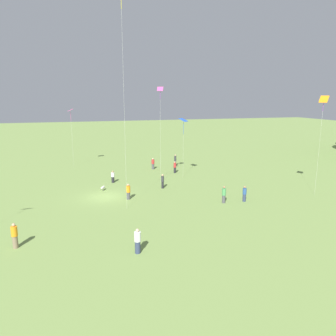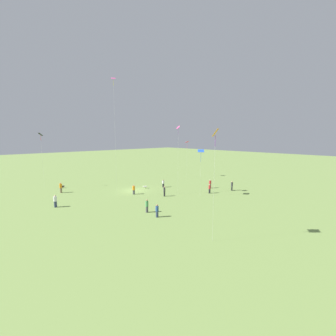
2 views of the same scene
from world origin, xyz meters
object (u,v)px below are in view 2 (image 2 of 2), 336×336
(person_2, at_px, (55,201))
(person_3, at_px, (210,184))
(kite_2, at_px, (187,143))
(kite_3, at_px, (215,137))
(kite_1, at_px, (41,137))
(person_7, at_px, (157,211))
(kite_5, at_px, (201,152))
(kite_0, at_px, (114,90))
(person_8, at_px, (147,206))
(person_6, at_px, (164,191))
(person_9, at_px, (210,189))
(person_0, at_px, (61,188))
(kite_4, at_px, (178,131))
(person_1, at_px, (134,190))
(person_5, at_px, (232,186))
(dog_0, at_px, (62,186))
(person_4, at_px, (163,184))
(dog_1, at_px, (145,187))

(person_2, distance_m, person_3, 27.96)
(kite_2, relative_size, kite_3, 0.83)
(kite_2, bearing_deg, kite_1, 24.17)
(person_3, xyz_separation_m, kite_1, (24.50, -22.88, 9.46))
(person_7, relative_size, kite_5, 0.21)
(kite_0, relative_size, kite_1, 1.79)
(person_2, height_order, person_3, person_2)
(person_8, xyz_separation_m, kite_2, (-24.13, -14.71, 7.74))
(person_6, distance_m, kite_3, 19.97)
(person_8, height_order, person_9, person_8)
(person_0, distance_m, person_7, 22.37)
(kite_3, bearing_deg, kite_4, -108.10)
(person_6, bearing_deg, person_8, 91.33)
(kite_1, bearing_deg, person_8, -130.78)
(person_1, height_order, kite_0, kite_0)
(kite_0, relative_size, kite_5, 2.43)
(person_1, height_order, kite_1, kite_1)
(person_5, xyz_separation_m, person_8, (19.70, -1.10, -0.02))
(dog_0, bearing_deg, person_7, -137.44)
(person_4, relative_size, person_9, 0.92)
(kite_5, xyz_separation_m, dog_1, (3.40, -11.38, -7.35))
(person_2, relative_size, person_6, 1.04)
(person_3, distance_m, person_4, 9.50)
(dog_0, bearing_deg, person_5, -101.50)
(person_3, relative_size, person_5, 0.94)
(kite_4, xyz_separation_m, kite_5, (-1.75, 3.72, -3.50))
(person_3, bearing_deg, person_4, -9.76)
(person_7, xyz_separation_m, person_8, (-0.16, -2.35, 0.07))
(person_3, xyz_separation_m, kite_0, (17.09, -7.08, 17.04))
(person_1, height_order, kite_3, kite_3)
(person_6, xyz_separation_m, dog_0, (10.91, -18.85, -0.56))
(person_1, xyz_separation_m, person_4, (-7.69, -0.65, -0.09))
(kite_4, bearing_deg, person_5, 130.08)
(person_2, height_order, kite_0, kite_0)
(kite_2, bearing_deg, person_7, 79.44)
(person_7, xyz_separation_m, kite_4, (-10.27, -6.41, 10.37))
(person_7, height_order, kite_2, kite_2)
(person_6, height_order, dog_0, person_6)
(person_5, bearing_deg, kite_0, -86.91)
(person_4, height_order, kite_1, kite_1)
(person_5, xyz_separation_m, kite_3, (20.12, 10.13, 9.36))
(person_7, bearing_deg, dog_1, -109.85)
(person_6, bearing_deg, dog_0, -0.65)
(person_4, xyz_separation_m, kite_2, (-12.23, -4.68, 7.89))
(person_1, bearing_deg, person_3, 71.30)
(kite_0, xyz_separation_m, kite_4, (-8.91, 6.01, -6.68))
(person_0, distance_m, kite_5, 26.43)
(person_7, relative_size, person_9, 0.99)
(person_3, bearing_deg, person_5, 147.10)
(person_0, bearing_deg, kite_0, -170.60)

